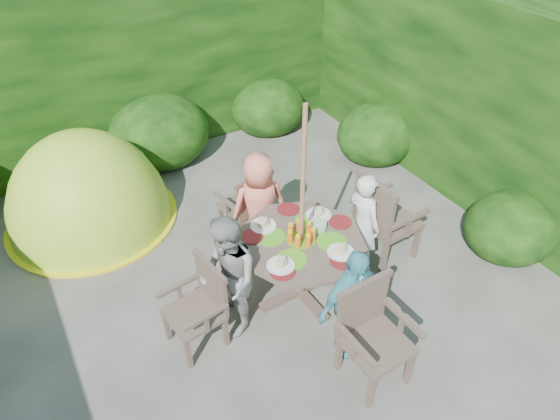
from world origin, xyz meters
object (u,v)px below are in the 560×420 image
child_right (363,223)px  child_back (260,206)px  garden_chair_back (248,204)px  dome_tent (94,220)px  garden_chair_right (383,218)px  parasol_pole (302,212)px  garden_chair_left (200,305)px  child_front (351,303)px  patio_table (301,248)px  child_left (229,278)px  garden_chair_front (372,333)px

child_right → child_back: size_ratio=0.94×
garden_chair_back → dome_tent: 2.05m
garden_chair_right → garden_chair_back: 1.54m
parasol_pole → garden_chair_left: 1.27m
child_right → child_back: 1.13m
child_front → dome_tent: size_ratio=0.50×
child_right → garden_chair_back: bearing=33.4°
patio_table → child_back: (-0.03, 0.80, 0.01)m
garden_chair_right → patio_table: bearing=89.0°
garden_chair_back → dome_tent: size_ratio=0.37×
child_right → child_back: child_back is taller
child_left → child_back: 1.13m
parasol_pole → garden_chair_right: size_ratio=2.09×
child_front → garden_chair_left: bearing=141.0°
garden_chair_right → dome_tent: bearing=46.3°
garden_chair_right → garden_chair_front: bearing=134.3°
dome_tent → child_left: bearing=-81.7°
child_left → child_back: (0.78, 0.82, -0.01)m
garden_chair_right → child_front: (-1.06, -0.83, 0.04)m
garden_chair_back → garden_chair_front: size_ratio=0.92×
garden_chair_right → child_back: 1.35m
garden_chair_right → dome_tent: 3.57m
garden_chair_front → child_front: bearing=90.2°
child_back → dome_tent: child_back is taller
child_right → child_left: 1.60m
patio_table → child_back: child_back is taller
parasol_pole → garden_chair_back: size_ratio=2.51×
patio_table → child_back: size_ratio=1.04×
garden_chair_left → garden_chair_right: bearing=83.5°
child_right → child_left: bearing=87.8°
child_back → child_right: bearing=149.1°
patio_table → child_right: (0.80, 0.02, -0.03)m
patio_table → garden_chair_right: bearing=1.5°
garden_chair_right → child_back: (-1.11, 0.77, 0.08)m
garden_chair_front → child_right: (0.77, 1.12, 0.10)m
garden_chair_back → child_left: 1.38m
child_back → dome_tent: bearing=-32.5°
patio_table → parasol_pole: 0.46m
garden_chair_left → child_back: bearing=119.4°
garden_chair_right → garden_chair_left: 2.19m
patio_table → child_right: child_right is taller
garden_chair_left → dome_tent: dome_tent is taller
parasol_pole → child_left: (-0.80, -0.02, -0.44)m
child_left → child_front: bearing=57.6°
parasol_pole → child_back: (-0.02, 0.80, -0.45)m
dome_tent → parasol_pole: bearing=-65.9°
garden_chair_left → child_left: child_left is taller
garden_chair_left → dome_tent: (-0.47, 2.37, -0.46)m
garden_chair_right → child_back: child_back is taller
patio_table → dome_tent: 2.90m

